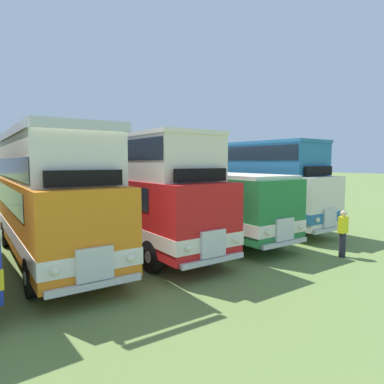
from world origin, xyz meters
TOP-DOWN VIEW (x-y plane):
  - ground_plane at (0.00, 0.00)m, footprint 200.00×200.00m
  - bus_fourth_in_row at (0.01, -0.15)m, footprint 3.04×10.08m
  - bus_fifth_in_row at (3.44, 0.37)m, footprint 2.87×11.39m
  - bus_sixth_in_row at (6.87, -0.27)m, footprint 2.91×10.12m
  - bus_seventh_in_row at (10.31, 0.31)m, footprint 2.70×10.26m
  - marshal_person at (8.67, -6.37)m, footprint 0.36×0.24m
  - rope_fence_line at (0.00, 9.82)m, footprint 26.69×0.08m

SIDE VIEW (x-z plane):
  - ground_plane at x=0.00m, z-range 0.00..0.00m
  - rope_fence_line at x=0.00m, z-range 0.15..1.20m
  - marshal_person at x=8.67m, z-range 0.02..1.75m
  - bus_sixth_in_row at x=6.87m, z-range 0.26..3.25m
  - bus_fourth_in_row at x=0.01m, z-range 0.10..4.62m
  - bus_seventh_in_row at x=10.31m, z-range 0.22..4.71m
  - bus_fifth_in_row at x=3.44m, z-range 0.23..4.72m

